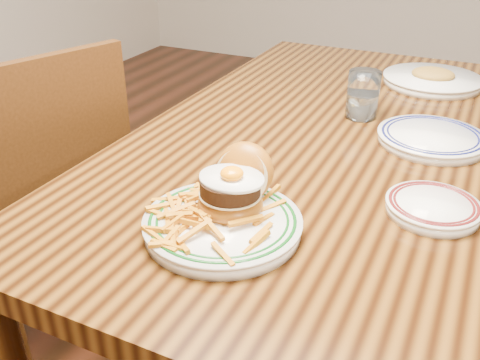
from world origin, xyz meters
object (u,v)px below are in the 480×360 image
at_px(chair_left, 42,203).
at_px(main_plate, 226,210).
at_px(table, 320,161).
at_px(side_plate, 433,207).

relative_size(chair_left, main_plate, 3.28).
height_order(table, side_plate, side_plate).
bearing_deg(chair_left, side_plate, 17.75).
xyz_separation_m(chair_left, main_plate, (0.69, -0.21, 0.28)).
xyz_separation_m(table, chair_left, (-0.71, -0.29, -0.16)).
xyz_separation_m(main_plate, side_plate, (0.32, 0.21, -0.02)).
xyz_separation_m(table, main_plate, (-0.02, -0.50, 0.12)).
bearing_deg(table, main_plate, -91.98).
bearing_deg(main_plate, table, 85.35).
height_order(main_plate, side_plate, main_plate).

